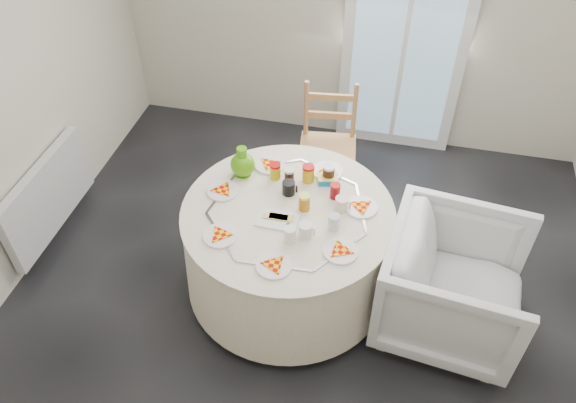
% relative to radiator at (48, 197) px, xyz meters
% --- Properties ---
extents(floor, '(4.00, 4.00, 0.00)m').
position_rel_radiator_xyz_m(floor, '(1.94, -0.20, -0.38)').
color(floor, black).
rests_on(floor, ground).
extents(glass_door, '(1.00, 0.08, 2.10)m').
position_rel_radiator_xyz_m(glass_door, '(2.34, 1.75, 0.67)').
color(glass_door, silver).
rests_on(glass_door, floor).
extents(radiator, '(0.07, 1.00, 0.55)m').
position_rel_radiator_xyz_m(radiator, '(0.00, 0.00, 0.00)').
color(radiator, silver).
rests_on(radiator, floor).
extents(table, '(1.36, 1.36, 0.69)m').
position_rel_radiator_xyz_m(table, '(1.80, -0.09, -0.01)').
color(table, '#FAEECE').
rests_on(table, floor).
extents(wooden_chair, '(0.48, 0.46, 0.96)m').
position_rel_radiator_xyz_m(wooden_chair, '(1.89, 0.89, 0.09)').
color(wooden_chair, '#C68849').
rests_on(wooden_chair, floor).
extents(armchair, '(0.88, 0.92, 0.86)m').
position_rel_radiator_xyz_m(armchair, '(2.87, -0.17, 0.01)').
color(armchair, silver).
rests_on(armchair, floor).
extents(place_settings, '(1.35, 1.35, 0.02)m').
position_rel_radiator_xyz_m(place_settings, '(1.80, -0.09, 0.39)').
color(place_settings, silver).
rests_on(place_settings, table).
extents(jar_cluster, '(0.52, 0.37, 0.14)m').
position_rel_radiator_xyz_m(jar_cluster, '(1.85, 0.15, 0.44)').
color(jar_cluster, '#965D21').
rests_on(jar_cluster, table).
extents(butter_tub, '(0.14, 0.12, 0.05)m').
position_rel_radiator_xyz_m(butter_tub, '(1.99, 0.23, 0.41)').
color(butter_tub, '#057DB6').
rests_on(butter_tub, table).
extents(green_pitcher, '(0.19, 0.19, 0.21)m').
position_rel_radiator_xyz_m(green_pitcher, '(1.43, 0.18, 0.49)').
color(green_pitcher, '#489A0B').
rests_on(green_pitcher, table).
extents(cheese_platter, '(0.26, 0.17, 0.03)m').
position_rel_radiator_xyz_m(cheese_platter, '(1.76, -0.19, 0.39)').
color(cheese_platter, white).
rests_on(cheese_platter, table).
extents(mugs_glasses, '(0.77, 0.77, 0.11)m').
position_rel_radiator_xyz_m(mugs_glasses, '(1.95, -0.05, 0.43)').
color(mugs_glasses, gray).
rests_on(mugs_glasses, table).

